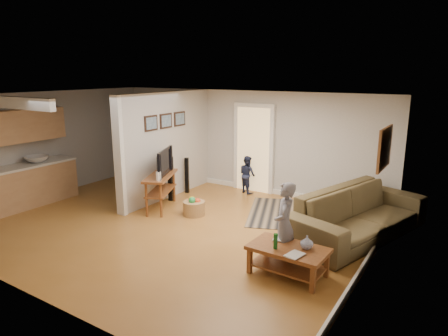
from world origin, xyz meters
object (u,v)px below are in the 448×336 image
Objects in this scene: speaker_right at (187,175)px; toy_basket at (194,207)px; sofa at (357,236)px; coffee_table at (289,253)px; speaker_left at (171,179)px; toddler at (247,192)px; tv_console at (161,178)px; child at (283,264)px.

speaker_right is 1.94× the size of toy_basket.
sofa is 6.51× the size of toy_basket.
coffee_table is 1.10× the size of speaker_left.
toddler is (1.20, 1.50, -0.52)m from speaker_left.
tv_console reaches higher than sofa.
toddler is at bearing 12.50° from speaker_right.
child is (3.60, -2.24, -0.45)m from speaker_right.
speaker_left is at bearing 109.94° from sofa.
sofa is at bearing -13.91° from tv_console.
coffee_table is at bearing -32.86° from speaker_left.
speaker_left reaches higher than sofa.
toy_basket is 2.02m from toddler.
tv_console is at bearing -176.09° from toy_basket.
toddler reaches higher than sofa.
toy_basket is 0.49× the size of toddler.
sofa is 4.28m from speaker_left.
sofa is 2.09m from coffee_table.
speaker_right reaches higher than child.
sofa reaches higher than toy_basket.
child is (3.34, -0.98, -0.70)m from tv_console.
speaker_right reaches higher than toddler.
toy_basket is at bearing 154.20° from coffee_table.
coffee_table is at bearing -43.91° from tv_console.
coffee_table is 1.23× the size of toddler.
speaker_left is at bearing 153.87° from toy_basket.
child is (3.54, -1.55, -0.52)m from speaker_left.
sofa is 4.35m from speaker_right.
tv_console is at bearing -126.38° from child.
speaker_right is at bearing 146.64° from coffee_table.
coffee_table is 4.18m from speaker_left.
speaker_left is 3.90m from child.
coffee_table is 4.21m from toddler.
child is 1.42× the size of toddler.
sofa is 2.24× the size of child.
speaker_right is at bearing -141.85° from child.
speaker_left reaches higher than toddler.
tv_console reaches higher than speaker_left.
tv_console reaches higher than speaker_right.
child is (2.50, -1.04, -0.17)m from toy_basket.
speaker_right reaches higher than sofa.
coffee_table is 1.29× the size of speaker_right.
coffee_table is at bearing -25.80° from toy_basket.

